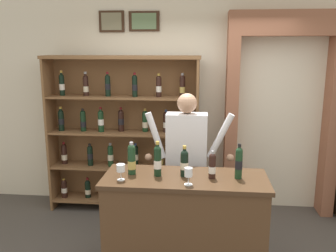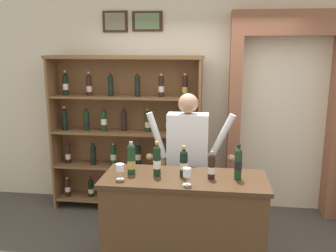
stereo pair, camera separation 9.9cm
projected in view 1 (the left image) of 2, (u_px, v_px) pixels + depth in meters
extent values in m
cube|color=beige|center=(191.00, 77.00, 4.87)|extent=(12.00, 0.16, 3.52)
cube|color=#382316|center=(112.00, 21.00, 4.73)|extent=(0.33, 0.02, 0.27)
cube|color=#7B7659|center=(111.00, 21.00, 4.71)|extent=(0.27, 0.01, 0.22)
cube|color=#382316|center=(144.00, 21.00, 4.68)|extent=(0.40, 0.02, 0.25)
cube|color=#638057|center=(144.00, 21.00, 4.67)|extent=(0.32, 0.01, 0.20)
cube|color=brown|center=(52.00, 134.00, 4.84)|extent=(0.03, 0.36, 2.05)
cube|color=brown|center=(197.00, 137.00, 4.65)|extent=(0.03, 0.36, 2.05)
cube|color=brown|center=(126.00, 132.00, 4.91)|extent=(1.96, 0.02, 2.05)
cube|color=brown|center=(125.00, 199.00, 4.93)|extent=(1.90, 0.34, 0.03)
cylinder|color=black|center=(64.00, 190.00, 4.95)|extent=(0.08, 0.08, 0.21)
sphere|color=black|center=(64.00, 182.00, 4.93)|extent=(0.07, 0.07, 0.07)
cylinder|color=black|center=(64.00, 181.00, 4.92)|extent=(0.03, 0.03, 0.06)
cylinder|color=#B79338|center=(64.00, 179.00, 4.92)|extent=(0.03, 0.03, 0.03)
cylinder|color=silver|center=(64.00, 190.00, 4.95)|extent=(0.08, 0.08, 0.07)
cylinder|color=black|center=(88.00, 190.00, 4.95)|extent=(0.08, 0.08, 0.20)
sphere|color=black|center=(88.00, 183.00, 4.93)|extent=(0.07, 0.07, 0.07)
cylinder|color=black|center=(87.00, 181.00, 4.92)|extent=(0.03, 0.03, 0.08)
cylinder|color=maroon|center=(87.00, 179.00, 4.92)|extent=(0.04, 0.04, 0.03)
cylinder|color=beige|center=(88.00, 192.00, 4.96)|extent=(0.08, 0.08, 0.06)
cylinder|color=black|center=(105.00, 191.00, 4.91)|extent=(0.08, 0.08, 0.20)
sphere|color=black|center=(105.00, 184.00, 4.89)|extent=(0.07, 0.07, 0.07)
cylinder|color=black|center=(105.00, 182.00, 4.88)|extent=(0.03, 0.03, 0.08)
cylinder|color=maroon|center=(105.00, 180.00, 4.88)|extent=(0.04, 0.04, 0.03)
cylinder|color=black|center=(105.00, 193.00, 4.92)|extent=(0.08, 0.08, 0.07)
cylinder|color=black|center=(126.00, 191.00, 4.94)|extent=(0.08, 0.08, 0.20)
sphere|color=black|center=(126.00, 183.00, 4.92)|extent=(0.07, 0.07, 0.07)
cylinder|color=black|center=(126.00, 181.00, 4.91)|extent=(0.03, 0.03, 0.08)
cylinder|color=navy|center=(126.00, 179.00, 4.90)|extent=(0.04, 0.04, 0.03)
cylinder|color=beige|center=(126.00, 191.00, 4.94)|extent=(0.08, 0.08, 0.06)
cylinder|color=black|center=(145.00, 193.00, 4.85)|extent=(0.08, 0.08, 0.20)
sphere|color=black|center=(145.00, 186.00, 4.82)|extent=(0.07, 0.07, 0.07)
cylinder|color=black|center=(145.00, 183.00, 4.82)|extent=(0.03, 0.03, 0.08)
cylinder|color=maroon|center=(145.00, 181.00, 4.81)|extent=(0.04, 0.04, 0.03)
cylinder|color=tan|center=(145.00, 195.00, 4.85)|extent=(0.08, 0.08, 0.07)
cylinder|color=black|center=(165.00, 194.00, 4.83)|extent=(0.08, 0.08, 0.21)
sphere|color=black|center=(165.00, 186.00, 4.80)|extent=(0.07, 0.07, 0.07)
cylinder|color=black|center=(165.00, 184.00, 4.80)|extent=(0.04, 0.04, 0.07)
cylinder|color=#B79338|center=(165.00, 182.00, 4.79)|extent=(0.04, 0.04, 0.03)
cylinder|color=silver|center=(165.00, 194.00, 4.83)|extent=(0.08, 0.08, 0.07)
cylinder|color=#19381E|center=(186.00, 195.00, 4.79)|extent=(0.08, 0.08, 0.21)
sphere|color=#19381E|center=(186.00, 187.00, 4.76)|extent=(0.07, 0.07, 0.07)
cylinder|color=#19381E|center=(186.00, 185.00, 4.76)|extent=(0.03, 0.03, 0.07)
cylinder|color=#99999E|center=(186.00, 183.00, 4.75)|extent=(0.04, 0.04, 0.03)
cylinder|color=tan|center=(186.00, 195.00, 4.79)|extent=(0.08, 0.08, 0.07)
cube|color=brown|center=(124.00, 167.00, 4.84)|extent=(1.90, 0.34, 0.02)
cylinder|color=black|center=(64.00, 155.00, 4.90)|extent=(0.07, 0.07, 0.23)
sphere|color=black|center=(64.00, 147.00, 4.87)|extent=(0.07, 0.07, 0.07)
cylinder|color=black|center=(64.00, 145.00, 4.87)|extent=(0.03, 0.03, 0.07)
cylinder|color=maroon|center=(64.00, 143.00, 4.86)|extent=(0.03, 0.03, 0.03)
cylinder|color=beige|center=(64.00, 157.00, 4.90)|extent=(0.08, 0.08, 0.07)
cylinder|color=black|center=(90.00, 157.00, 4.83)|extent=(0.07, 0.07, 0.23)
sphere|color=black|center=(90.00, 148.00, 4.81)|extent=(0.07, 0.07, 0.07)
cylinder|color=black|center=(90.00, 146.00, 4.80)|extent=(0.03, 0.03, 0.06)
cylinder|color=black|center=(90.00, 145.00, 4.80)|extent=(0.04, 0.04, 0.03)
cylinder|color=black|center=(90.00, 156.00, 4.83)|extent=(0.08, 0.08, 0.07)
cylinder|color=#19381E|center=(111.00, 157.00, 4.80)|extent=(0.07, 0.07, 0.24)
sphere|color=#19381E|center=(110.00, 148.00, 4.78)|extent=(0.07, 0.07, 0.07)
cylinder|color=#19381E|center=(110.00, 146.00, 4.77)|extent=(0.03, 0.03, 0.06)
cylinder|color=#99999E|center=(110.00, 144.00, 4.77)|extent=(0.03, 0.03, 0.03)
cylinder|color=beige|center=(111.00, 157.00, 4.80)|extent=(0.08, 0.08, 0.08)
cylinder|color=black|center=(136.00, 157.00, 4.81)|extent=(0.07, 0.07, 0.24)
sphere|color=black|center=(135.00, 148.00, 4.78)|extent=(0.07, 0.07, 0.07)
cylinder|color=black|center=(135.00, 146.00, 4.77)|extent=(0.03, 0.03, 0.06)
cylinder|color=navy|center=(135.00, 144.00, 4.77)|extent=(0.03, 0.03, 0.03)
cylinder|color=beige|center=(136.00, 157.00, 4.80)|extent=(0.08, 0.08, 0.08)
cylinder|color=black|center=(161.00, 159.00, 4.72)|extent=(0.07, 0.07, 0.24)
sphere|color=black|center=(161.00, 150.00, 4.70)|extent=(0.07, 0.07, 0.07)
cylinder|color=black|center=(161.00, 147.00, 4.69)|extent=(0.03, 0.03, 0.08)
cylinder|color=#B79338|center=(161.00, 145.00, 4.68)|extent=(0.04, 0.04, 0.03)
cylinder|color=tan|center=(161.00, 161.00, 4.73)|extent=(0.08, 0.08, 0.08)
cylinder|color=black|center=(184.00, 160.00, 4.70)|extent=(0.07, 0.07, 0.24)
sphere|color=black|center=(184.00, 150.00, 4.67)|extent=(0.07, 0.07, 0.07)
cylinder|color=black|center=(184.00, 148.00, 4.67)|extent=(0.03, 0.03, 0.06)
cylinder|color=black|center=(184.00, 147.00, 4.66)|extent=(0.03, 0.03, 0.03)
cylinder|color=silver|center=(184.00, 162.00, 4.71)|extent=(0.08, 0.08, 0.08)
cube|color=brown|center=(123.00, 133.00, 4.74)|extent=(1.90, 0.34, 0.02)
cylinder|color=black|center=(61.00, 122.00, 4.77)|extent=(0.07, 0.07, 0.23)
sphere|color=black|center=(61.00, 113.00, 4.74)|extent=(0.07, 0.07, 0.07)
cylinder|color=black|center=(61.00, 110.00, 4.73)|extent=(0.03, 0.03, 0.08)
cylinder|color=#B79338|center=(60.00, 108.00, 4.73)|extent=(0.04, 0.04, 0.03)
cylinder|color=black|center=(61.00, 121.00, 4.77)|extent=(0.08, 0.08, 0.07)
cylinder|color=black|center=(83.00, 122.00, 4.75)|extent=(0.07, 0.07, 0.23)
sphere|color=black|center=(83.00, 113.00, 4.73)|extent=(0.07, 0.07, 0.07)
cylinder|color=black|center=(83.00, 111.00, 4.72)|extent=(0.03, 0.03, 0.06)
cylinder|color=black|center=(83.00, 110.00, 4.72)|extent=(0.03, 0.03, 0.03)
cylinder|color=black|center=(83.00, 124.00, 4.76)|extent=(0.08, 0.08, 0.07)
cylinder|color=#19381E|center=(101.00, 123.00, 4.71)|extent=(0.07, 0.07, 0.24)
sphere|color=#19381E|center=(101.00, 113.00, 4.68)|extent=(0.07, 0.07, 0.07)
cylinder|color=#19381E|center=(100.00, 110.00, 4.67)|extent=(0.03, 0.03, 0.08)
cylinder|color=maroon|center=(100.00, 108.00, 4.67)|extent=(0.03, 0.03, 0.03)
cylinder|color=silver|center=(101.00, 122.00, 4.71)|extent=(0.08, 0.08, 0.08)
cylinder|color=black|center=(121.00, 122.00, 4.75)|extent=(0.07, 0.07, 0.24)
sphere|color=black|center=(121.00, 113.00, 4.72)|extent=(0.07, 0.07, 0.07)
cylinder|color=black|center=(121.00, 110.00, 4.71)|extent=(0.03, 0.03, 0.07)
cylinder|color=maroon|center=(121.00, 108.00, 4.71)|extent=(0.03, 0.03, 0.03)
cylinder|color=black|center=(121.00, 121.00, 4.74)|extent=(0.08, 0.08, 0.08)
cylinder|color=#19381E|center=(145.00, 123.00, 4.72)|extent=(0.07, 0.07, 0.23)
sphere|color=#19381E|center=(145.00, 114.00, 4.70)|extent=(0.07, 0.07, 0.07)
cylinder|color=#19381E|center=(145.00, 112.00, 4.69)|extent=(0.03, 0.03, 0.06)
cylinder|color=#B79338|center=(145.00, 110.00, 4.69)|extent=(0.03, 0.03, 0.03)
cylinder|color=beige|center=(145.00, 125.00, 4.73)|extent=(0.08, 0.08, 0.07)
cylinder|color=black|center=(166.00, 123.00, 4.70)|extent=(0.07, 0.07, 0.23)
sphere|color=black|center=(166.00, 114.00, 4.67)|extent=(0.07, 0.07, 0.07)
cylinder|color=black|center=(166.00, 112.00, 4.67)|extent=(0.03, 0.03, 0.06)
cylinder|color=navy|center=(166.00, 111.00, 4.66)|extent=(0.03, 0.03, 0.03)
cylinder|color=silver|center=(166.00, 125.00, 4.70)|extent=(0.08, 0.08, 0.07)
cylinder|color=black|center=(187.00, 125.00, 4.62)|extent=(0.07, 0.07, 0.23)
sphere|color=black|center=(187.00, 115.00, 4.59)|extent=(0.07, 0.07, 0.07)
cylinder|color=black|center=(187.00, 113.00, 4.59)|extent=(0.03, 0.03, 0.07)
cylinder|color=#B79338|center=(187.00, 112.00, 4.58)|extent=(0.04, 0.04, 0.03)
cylinder|color=black|center=(187.00, 126.00, 4.62)|extent=(0.08, 0.08, 0.07)
cube|color=brown|center=(122.00, 97.00, 4.64)|extent=(1.90, 0.34, 0.02)
cylinder|color=black|center=(62.00, 86.00, 4.68)|extent=(0.07, 0.07, 0.24)
sphere|color=black|center=(61.00, 76.00, 4.65)|extent=(0.07, 0.07, 0.07)
cylinder|color=black|center=(61.00, 74.00, 4.64)|extent=(0.03, 0.03, 0.08)
cylinder|color=#B79338|center=(61.00, 72.00, 4.64)|extent=(0.03, 0.03, 0.03)
cylinder|color=silver|center=(62.00, 87.00, 4.68)|extent=(0.07, 0.07, 0.08)
cylinder|color=black|center=(86.00, 87.00, 4.66)|extent=(0.07, 0.07, 0.22)
sphere|color=black|center=(85.00, 78.00, 4.64)|extent=(0.07, 0.07, 0.07)
cylinder|color=black|center=(85.00, 75.00, 4.63)|extent=(0.03, 0.03, 0.08)
cylinder|color=#99999E|center=(85.00, 73.00, 4.63)|extent=(0.04, 0.04, 0.03)
cylinder|color=beige|center=(86.00, 89.00, 4.67)|extent=(0.07, 0.07, 0.07)
cylinder|color=black|center=(108.00, 87.00, 4.60)|extent=(0.07, 0.07, 0.23)
sphere|color=black|center=(107.00, 77.00, 4.57)|extent=(0.07, 0.07, 0.07)
cylinder|color=black|center=(107.00, 75.00, 4.56)|extent=(0.03, 0.03, 0.07)
cylinder|color=maroon|center=(107.00, 73.00, 4.56)|extent=(0.03, 0.03, 0.03)
cylinder|color=black|center=(108.00, 87.00, 4.59)|extent=(0.07, 0.07, 0.07)
cylinder|color=black|center=(135.00, 87.00, 4.56)|extent=(0.07, 0.07, 0.24)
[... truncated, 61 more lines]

